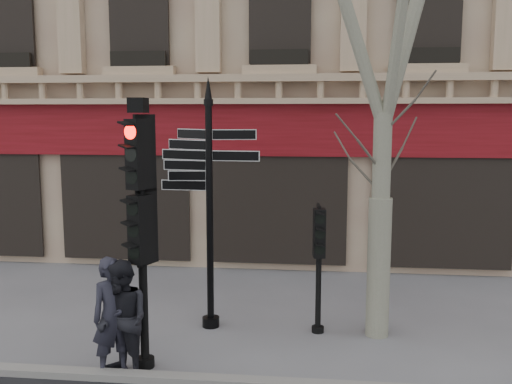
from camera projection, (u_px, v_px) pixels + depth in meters
ground at (258, 348)px, 9.79m from camera, size 80.00×80.00×0.00m
kerb at (248, 383)px, 8.41m from camera, size 80.00×0.25×0.12m
fingerpost at (209, 161)px, 10.36m from camera, size 2.36×2.36×4.67m
traffic_signal_main at (141, 201)px, 8.70m from camera, size 0.56×0.49×4.23m
traffic_signal_secondary at (319, 247)px, 10.29m from camera, size 0.42×0.32×2.32m
pedestrian_a at (113, 316)px, 8.71m from camera, size 0.80×0.78×1.85m
pedestrian_b at (123, 320)px, 8.60m from camera, size 1.12×1.08×1.82m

